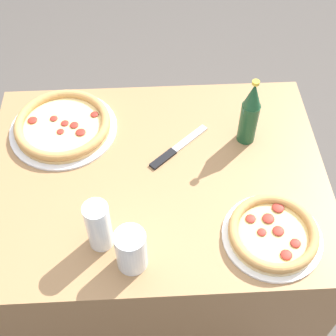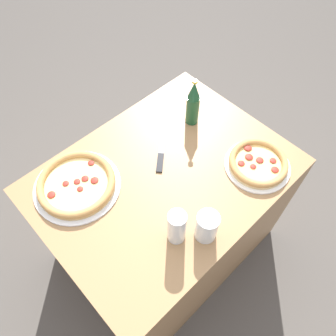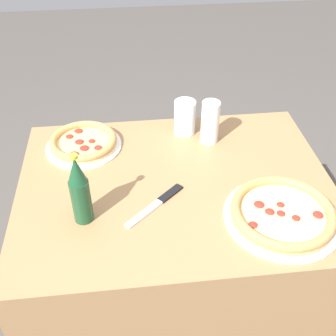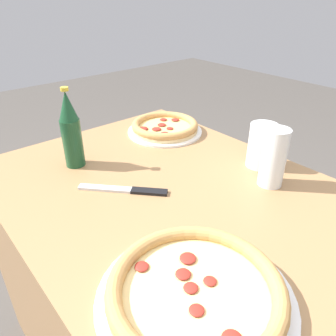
# 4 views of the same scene
# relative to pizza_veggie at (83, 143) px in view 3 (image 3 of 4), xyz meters

# --- Properties ---
(ground_plane) EXTENTS (8.00, 8.00, 0.00)m
(ground_plane) POSITION_rel_pizza_veggie_xyz_m (0.30, -0.23, -0.75)
(ground_plane) COLOR #4C4742
(table) EXTENTS (1.01, 0.76, 0.73)m
(table) POSITION_rel_pizza_veggie_xyz_m (0.30, -0.23, -0.39)
(table) COLOR #997047
(table) RESTS_ON ground_plane
(pizza_veggie) EXTENTS (0.27, 0.27, 0.04)m
(pizza_veggie) POSITION_rel_pizza_veggie_xyz_m (0.00, 0.00, 0.00)
(pizza_veggie) COLOR white
(pizza_veggie) RESTS_ON table
(pizza_margherita) EXTENTS (0.34, 0.34, 0.04)m
(pizza_margherita) POSITION_rel_pizza_veggie_xyz_m (0.59, -0.42, 0.00)
(pizza_margherita) COLOR silver
(pizza_margherita) RESTS_ON table
(glass_water) EXTENTS (0.08, 0.08, 0.13)m
(glass_water) POSITION_rel_pizza_veggie_xyz_m (0.37, 0.05, 0.04)
(glass_water) COLOR white
(glass_water) RESTS_ON table
(glass_iced_tea) EXTENTS (0.06, 0.06, 0.16)m
(glass_iced_tea) POSITION_rel_pizza_veggie_xyz_m (0.45, -0.01, 0.05)
(glass_iced_tea) COLOR white
(glass_iced_tea) RESTS_ON table
(beer_bottle) EXTENTS (0.06, 0.06, 0.23)m
(beer_bottle) POSITION_rel_pizza_veggie_xyz_m (0.02, -0.36, 0.09)
(beer_bottle) COLOR #194728
(beer_bottle) RESTS_ON table
(knife) EXTENTS (0.19, 0.17, 0.01)m
(knife) POSITION_rel_pizza_veggie_xyz_m (0.23, -0.32, -0.02)
(knife) COLOR black
(knife) RESTS_ON table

